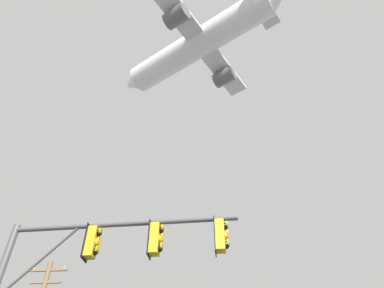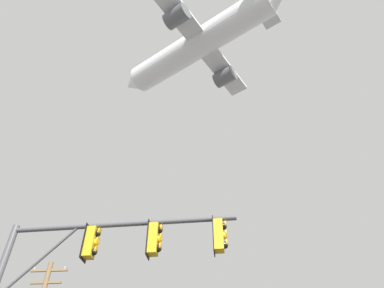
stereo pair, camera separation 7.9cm
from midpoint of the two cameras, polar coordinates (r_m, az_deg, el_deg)
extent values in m
cylinder|color=#4C4C51|center=(10.75, -11.01, -12.68)|extent=(6.67, 0.43, 0.15)
cylinder|color=#4C4C51|center=(11.23, -23.76, -17.27)|extent=(2.06, 0.17, 2.16)
cube|color=gold|center=(10.06, 4.58, -14.62)|extent=(0.27, 0.33, 0.90)
cylinder|color=gold|center=(10.29, 4.43, -12.08)|extent=(0.05, 0.05, 0.12)
cube|color=black|center=(10.06, 3.76, -14.68)|extent=(0.04, 0.46, 1.04)
sphere|color=black|center=(10.18, 5.34, -13.20)|extent=(0.20, 0.20, 0.20)
cylinder|color=gold|center=(10.20, 5.69, -12.87)|extent=(0.05, 0.21, 0.21)
sphere|color=orange|center=(10.05, 5.44, -14.61)|extent=(0.20, 0.20, 0.20)
cylinder|color=gold|center=(10.08, 5.80, -14.28)|extent=(0.05, 0.21, 0.21)
sphere|color=black|center=(9.93, 5.54, -16.06)|extent=(0.20, 0.20, 0.20)
cylinder|color=gold|center=(9.96, 5.91, -15.72)|extent=(0.05, 0.21, 0.21)
cube|color=gold|center=(10.28, -6.04, -15.12)|extent=(0.27, 0.33, 0.90)
cylinder|color=gold|center=(10.51, -5.84, -12.62)|extent=(0.05, 0.05, 0.12)
cube|color=black|center=(10.31, -6.83, -15.14)|extent=(0.04, 0.46, 1.04)
sphere|color=black|center=(10.37, -5.13, -13.76)|extent=(0.20, 0.20, 0.20)
cylinder|color=gold|center=(10.38, -4.74, -13.45)|extent=(0.05, 0.21, 0.21)
sphere|color=orange|center=(10.24, -5.22, -15.15)|extent=(0.20, 0.20, 0.20)
cylinder|color=gold|center=(10.26, -4.83, -14.84)|extent=(0.05, 0.21, 0.21)
sphere|color=black|center=(10.13, -5.32, -16.58)|extent=(0.20, 0.20, 0.20)
cylinder|color=gold|center=(10.14, -4.92, -16.26)|extent=(0.05, 0.21, 0.21)
cube|color=gold|center=(10.81, -15.94, -15.15)|extent=(0.27, 0.33, 0.90)
cylinder|color=gold|center=(11.02, -15.45, -12.78)|extent=(0.05, 0.05, 0.12)
cube|color=black|center=(10.86, -16.65, -15.13)|extent=(0.04, 0.46, 1.04)
sphere|color=black|center=(10.87, -14.94, -13.89)|extent=(0.20, 0.20, 0.20)
cylinder|color=gold|center=(10.87, -14.56, -13.61)|extent=(0.05, 0.21, 0.21)
sphere|color=orange|center=(10.75, -15.21, -15.21)|extent=(0.20, 0.20, 0.20)
cylinder|color=gold|center=(10.75, -14.81, -14.93)|extent=(0.05, 0.21, 0.21)
sphere|color=black|center=(10.64, -15.48, -16.56)|extent=(0.20, 0.20, 0.20)
cylinder|color=gold|center=(10.64, -15.08, -16.27)|extent=(0.05, 0.21, 0.21)
cube|color=brown|center=(23.14, -22.11, -18.50)|extent=(2.20, 0.12, 0.12)
cube|color=brown|center=(22.91, -22.57, -20.09)|extent=(1.80, 0.12, 0.12)
cylinder|color=gray|center=(23.57, -24.11, -18.03)|extent=(0.10, 0.10, 0.18)
cylinder|color=gray|center=(22.81, -19.88, -18.41)|extent=(0.10, 0.10, 0.18)
cylinder|color=white|center=(51.04, 1.14, 15.95)|extent=(20.87, 14.66, 3.91)
cone|color=white|center=(55.93, -9.39, 9.68)|extent=(4.21, 4.57, 3.71)
cube|color=silver|center=(50.37, 1.75, 15.92)|extent=(12.98, 19.20, 0.44)
cylinder|color=#595B60|center=(46.92, -2.45, 19.99)|extent=(3.65, 3.39, 2.20)
cylinder|color=#595B60|center=(52.38, 5.39, 10.80)|extent=(3.65, 3.39, 2.20)
cube|color=silver|center=(49.32, 11.25, 21.41)|extent=(5.65, 7.42, 0.24)
camera|label=1|loc=(0.04, -89.90, -0.09)|focal=32.83mm
camera|label=2|loc=(0.04, 90.10, 0.09)|focal=32.83mm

